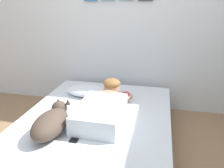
{
  "coord_description": "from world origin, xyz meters",
  "views": [
    {
      "loc": [
        0.58,
        -1.61,
        1.46
      ],
      "look_at": [
        0.09,
        0.61,
        0.61
      ],
      "focal_mm": 35.79,
      "sensor_mm": 36.0,
      "label": 1
    }
  ],
  "objects_px": {
    "coffee_cup": "(126,96)",
    "pillow": "(87,91)",
    "cell_phone": "(75,138)",
    "person_lying": "(104,106)",
    "bed": "(97,132)",
    "dog": "(52,122)"
  },
  "relations": [
    {
      "from": "pillow",
      "to": "person_lying",
      "type": "relative_size",
      "value": 0.57
    },
    {
      "from": "coffee_cup",
      "to": "cell_phone",
      "type": "distance_m",
      "value": 0.95
    },
    {
      "from": "cell_phone",
      "to": "pillow",
      "type": "bearing_deg",
      "value": 102.02
    },
    {
      "from": "person_lying",
      "to": "coffee_cup",
      "type": "xyz_separation_m",
      "value": [
        0.16,
        0.45,
        -0.07
      ]
    },
    {
      "from": "bed",
      "to": "pillow",
      "type": "xyz_separation_m",
      "value": [
        -0.26,
        0.51,
        0.24
      ]
    },
    {
      "from": "bed",
      "to": "person_lying",
      "type": "height_order",
      "value": "person_lying"
    },
    {
      "from": "bed",
      "to": "dog",
      "type": "xyz_separation_m",
      "value": [
        -0.3,
        -0.36,
        0.29
      ]
    },
    {
      "from": "dog",
      "to": "pillow",
      "type": "bearing_deg",
      "value": 87.44
    },
    {
      "from": "person_lying",
      "to": "dog",
      "type": "distance_m",
      "value": 0.55
    },
    {
      "from": "bed",
      "to": "dog",
      "type": "relative_size",
      "value": 3.41
    },
    {
      "from": "coffee_cup",
      "to": "pillow",
      "type": "bearing_deg",
      "value": 178.9
    },
    {
      "from": "coffee_cup",
      "to": "cell_phone",
      "type": "relative_size",
      "value": 0.89
    },
    {
      "from": "bed",
      "to": "cell_phone",
      "type": "xyz_separation_m",
      "value": [
        -0.06,
        -0.41,
        0.19
      ]
    },
    {
      "from": "bed",
      "to": "coffee_cup",
      "type": "height_order",
      "value": "coffee_cup"
    },
    {
      "from": "pillow",
      "to": "cell_phone",
      "type": "relative_size",
      "value": 3.71
    },
    {
      "from": "pillow",
      "to": "person_lying",
      "type": "height_order",
      "value": "person_lying"
    },
    {
      "from": "person_lying",
      "to": "coffee_cup",
      "type": "relative_size",
      "value": 7.36
    },
    {
      "from": "dog",
      "to": "person_lying",
      "type": "bearing_deg",
      "value": 47.6
    },
    {
      "from": "bed",
      "to": "pillow",
      "type": "height_order",
      "value": "pillow"
    },
    {
      "from": "person_lying",
      "to": "cell_phone",
      "type": "distance_m",
      "value": 0.49
    },
    {
      "from": "bed",
      "to": "coffee_cup",
      "type": "relative_size",
      "value": 15.7
    },
    {
      "from": "cell_phone",
      "to": "coffee_cup",
      "type": "bearing_deg",
      "value": 72.16
    }
  ]
}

